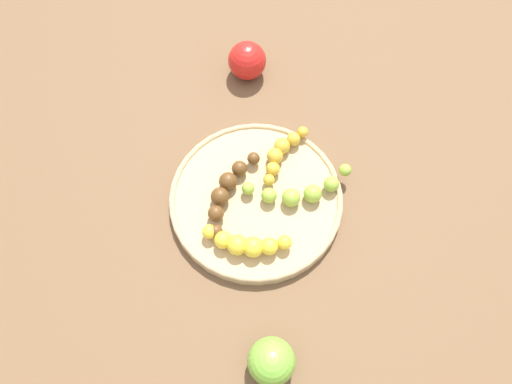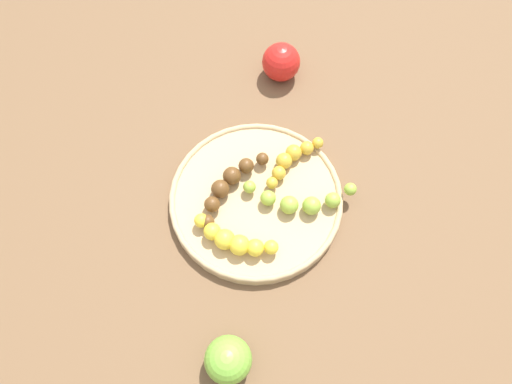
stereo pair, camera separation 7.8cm
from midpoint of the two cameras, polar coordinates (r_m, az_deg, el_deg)
ground_plane at (r=0.81m, az=-2.73°, el=-1.44°), size 2.40×2.40×0.00m
fruit_bowl at (r=0.80m, az=-2.76°, el=-1.09°), size 0.29×0.29×0.02m
banana_spotted at (r=0.81m, az=0.26°, el=4.48°), size 0.13×0.04×0.03m
banana_overripe at (r=0.78m, az=-6.27°, el=-0.07°), size 0.16×0.06×0.03m
banana_yellow at (r=0.75m, az=-4.22°, el=-6.47°), size 0.07×0.13×0.03m
banana_green at (r=0.78m, az=2.54°, el=-0.16°), size 0.13×0.14×0.03m
apple_green at (r=0.71m, az=-1.46°, el=-19.90°), size 0.07×0.07×0.07m
apple_red at (r=0.93m, az=-3.53°, el=15.17°), size 0.07×0.07×0.07m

